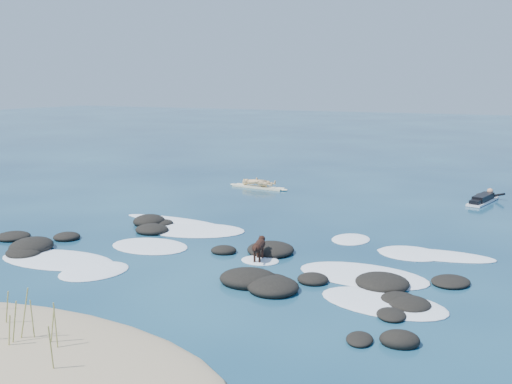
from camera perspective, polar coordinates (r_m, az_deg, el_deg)
The scene contains 8 objects.
ground at distance 17.54m, azimuth -2.85°, elevation -5.39°, with size 160.00×160.00×0.00m, color #0A2642.
sand_dune at distance 11.55m, azimuth -23.65°, elevation -15.27°, with size 9.00×4.40×0.60m, color #9E8966.
dune_grass at distance 11.51m, azimuth -23.42°, elevation -12.06°, with size 3.44×1.93×1.18m.
reef_rocks at distance 15.98m, azimuth -5.00°, elevation -6.71°, with size 14.45×6.77×0.46m.
breaking_foam at distance 16.62m, azimuth -1.04°, elevation -6.27°, with size 13.08×7.92×0.12m.
standing_surfer_rig at distance 26.81m, azimuth 0.23°, elevation 1.86°, with size 3.12×0.73×1.77m.
paddling_surfer_rig at distance 25.50m, azimuth 21.78°, elevation -0.63°, with size 1.38×2.74×0.47m.
dog at distance 15.91m, azimuth 0.30°, elevation -5.40°, with size 0.42×1.06×0.68m.
Camera 1 is at (8.17, -14.73, 4.92)m, focal length 40.00 mm.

